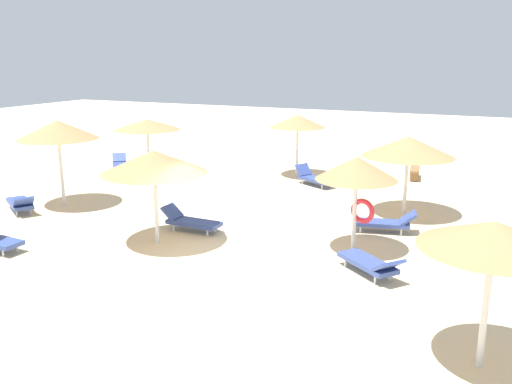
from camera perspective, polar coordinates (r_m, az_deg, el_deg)
The scene contains 15 objects.
ground_plane at distance 14.45m, azimuth -4.98°, elevation -7.30°, with size 80.00×80.00×0.00m, color beige.
parasol_0 at distance 20.32m, azimuth -20.14°, elevation 6.15°, with size 2.78×2.78×3.08m.
parasol_1 at distance 24.02m, azimuth 4.39°, elevation 7.42°, with size 2.48×2.48×2.74m.
parasol_2 at distance 15.40m, azimuth -10.69°, elevation 3.12°, with size 2.97×2.97×2.71m.
parasol_3 at distance 18.71m, azimuth 15.72°, elevation 4.62°, with size 3.05×3.05×2.68m.
parasol_5 at distance 24.90m, azimuth -11.38°, elevation 6.96°, with size 2.97×2.97×2.50m.
parasol_6 at distance 14.77m, azimuth 10.54°, elevation 2.35°, with size 2.22×2.22×2.66m.
parasol_7 at distance 9.74m, azimuth 23.71°, elevation -4.24°, with size 2.46×2.46×2.66m.
lounger_0 at distance 20.41m, azimuth -23.54°, elevation -1.07°, with size 1.93×1.56×0.72m.
lounger_1 at distance 22.67m, azimuth 6.10°, elevation 1.51°, with size 1.94×1.46×0.78m.
lounger_2 at distance 16.84m, azimuth -6.93°, elevation -3.04°, with size 1.89×0.68×0.74m.
lounger_3 at distance 17.06m, azimuth 13.48°, elevation -3.11°, with size 1.99×1.05×0.71m.
lounger_5 at distance 26.22m, azimuth -14.14°, elevation 2.88°, with size 1.70×1.87×0.70m.
lounger_6 at distance 13.74m, azimuth 11.98°, elevation -7.33°, with size 1.88×1.69×0.68m.
bench_0 at distance 24.69m, azimuth 16.36°, elevation 2.11°, with size 0.58×1.54×0.49m.
Camera 1 is at (6.69, -11.66, 5.29)m, focal length 38.03 mm.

